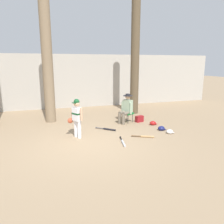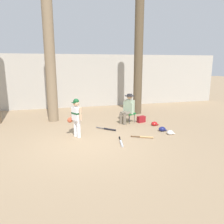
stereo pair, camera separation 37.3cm
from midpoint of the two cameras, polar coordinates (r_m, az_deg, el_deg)
The scene contains 14 objects.
ground_plane at distance 6.79m, azimuth -7.55°, elevation -8.44°, with size 60.00×60.00×0.00m, color #937A5B.
concrete_back_wall at distance 12.40m, azimuth -12.79°, elevation 7.82°, with size 18.00×0.36×2.91m, color #ADA89E.
tree_near_player at distance 9.42m, azimuth -17.73°, elevation 13.37°, with size 0.57×0.57×5.84m.
tree_behind_spectator at distance 10.64m, azimuth 4.98°, elevation 12.51°, with size 0.58×0.58×5.40m.
young_ballplayer at distance 7.27m, azimuth -10.69°, elevation -0.97°, with size 0.50×0.53×1.31m.
folding_stool at distance 9.13m, azimuth 2.94°, elevation -0.45°, with size 0.55×0.55×0.41m.
seated_spectator at distance 8.99m, azimuth 2.56°, elevation 1.16°, with size 0.66×0.57×1.20m.
handbag_beside_stool at distance 9.26m, azimuth 6.02°, elevation -1.80°, with size 0.34×0.18×0.26m, color maroon.
bat_wood_tan at distance 7.40m, azimuth 7.31°, elevation -6.36°, with size 0.70×0.38×0.07m.
bat_black_composite at distance 8.12m, azimuth -2.40°, elevation -4.52°, with size 0.65×0.61×0.07m.
bat_aluminum_silver at distance 6.80m, azimuth 1.33°, elevation -7.99°, with size 0.20×0.81×0.07m.
batting_helmet_navy at distance 8.24m, azimuth 11.52°, elevation -4.22°, with size 0.30×0.23×0.17m.
batting_helmet_white at distance 7.93m, azimuth 13.57°, elevation -5.04°, with size 0.28×0.21×0.16m.
batting_helmet_red at distance 8.89m, azimuth 9.45°, elevation -2.89°, with size 0.30×0.23×0.17m.
Camera 1 is at (-1.24, -6.20, 2.43)m, focal length 35.00 mm.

